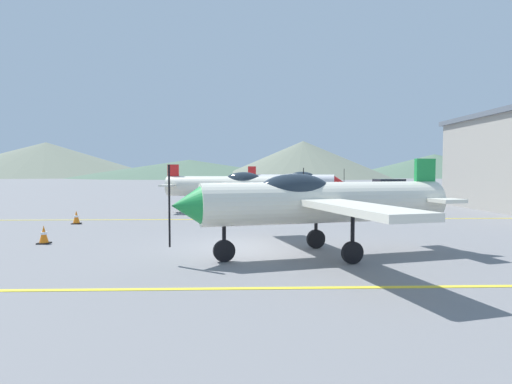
{
  "coord_description": "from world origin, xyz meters",
  "views": [
    {
      "loc": [
        -0.33,
        -13.07,
        2.35
      ],
      "look_at": [
        0.43,
        10.0,
        1.2
      ],
      "focal_mm": 30.03,
      "sensor_mm": 36.0,
      "label": 1
    }
  ],
  "objects_px": {
    "traffic_cone_front": "(76,217)",
    "traffic_cone_side": "(44,235)",
    "airplane_near": "(316,201)",
    "airplane_far": "(294,181)",
    "car_sedan": "(388,188)",
    "airplane_mid": "(233,186)"
  },
  "relations": [
    {
      "from": "traffic_cone_front",
      "to": "traffic_cone_side",
      "type": "relative_size",
      "value": 1.0
    },
    {
      "from": "airplane_near",
      "to": "airplane_far",
      "type": "height_order",
      "value": "same"
    },
    {
      "from": "traffic_cone_front",
      "to": "traffic_cone_side",
      "type": "bearing_deg",
      "value": -79.7
    },
    {
      "from": "car_sedan",
      "to": "airplane_mid",
      "type": "bearing_deg",
      "value": -134.8
    },
    {
      "from": "airplane_near",
      "to": "airplane_mid",
      "type": "relative_size",
      "value": 1.0
    },
    {
      "from": "car_sedan",
      "to": "traffic_cone_side",
      "type": "bearing_deg",
      "value": -129.38
    },
    {
      "from": "airplane_mid",
      "to": "airplane_far",
      "type": "xyz_separation_m",
      "value": [
        4.73,
        10.44,
        0.0
      ]
    },
    {
      "from": "airplane_far",
      "to": "traffic_cone_front",
      "type": "distance_m",
      "value": 19.15
    },
    {
      "from": "traffic_cone_front",
      "to": "airplane_near",
      "type": "bearing_deg",
      "value": -38.71
    },
    {
      "from": "airplane_far",
      "to": "airplane_near",
      "type": "bearing_deg",
      "value": -95.5
    },
    {
      "from": "airplane_near",
      "to": "car_sedan",
      "type": "height_order",
      "value": "airplane_near"
    },
    {
      "from": "traffic_cone_front",
      "to": "airplane_far",
      "type": "bearing_deg",
      "value": 52.9
    },
    {
      "from": "traffic_cone_front",
      "to": "traffic_cone_side",
      "type": "distance_m",
      "value": 5.25
    },
    {
      "from": "car_sedan",
      "to": "traffic_cone_front",
      "type": "relative_size",
      "value": 7.68
    },
    {
      "from": "airplane_mid",
      "to": "traffic_cone_side",
      "type": "xyz_separation_m",
      "value": [
        -5.86,
        -9.97,
        -1.23
      ]
    },
    {
      "from": "airplane_near",
      "to": "airplane_mid",
      "type": "bearing_deg",
      "value": 101.68
    },
    {
      "from": "airplane_near",
      "to": "airplane_far",
      "type": "relative_size",
      "value": 1.0
    },
    {
      "from": "airplane_mid",
      "to": "car_sedan",
      "type": "bearing_deg",
      "value": 45.2
    },
    {
      "from": "traffic_cone_side",
      "to": "airplane_mid",
      "type": "bearing_deg",
      "value": 59.56
    },
    {
      "from": "airplane_far",
      "to": "traffic_cone_front",
      "type": "height_order",
      "value": "airplane_far"
    },
    {
      "from": "airplane_mid",
      "to": "airplane_far",
      "type": "distance_m",
      "value": 11.46
    },
    {
      "from": "airplane_near",
      "to": "airplane_mid",
      "type": "xyz_separation_m",
      "value": [
        -2.54,
        12.28,
        0.0
      ]
    }
  ]
}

